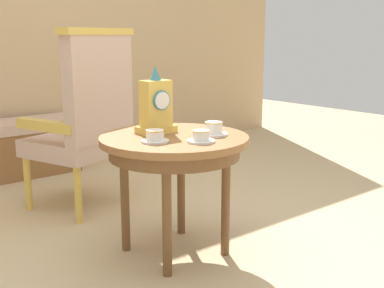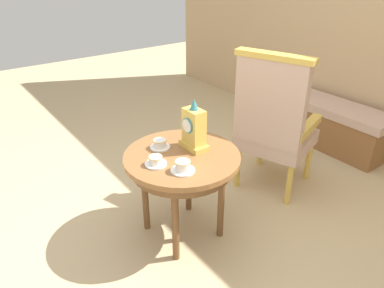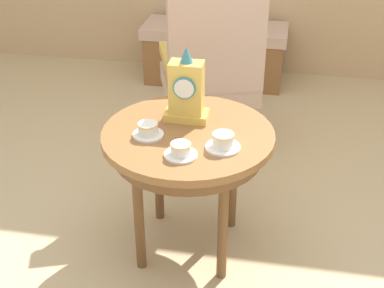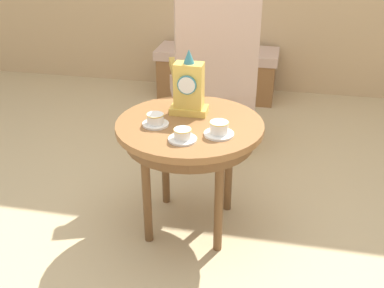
# 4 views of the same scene
# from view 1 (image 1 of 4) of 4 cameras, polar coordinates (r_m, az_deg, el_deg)

# --- Properties ---
(ground_plane) EXTENTS (10.00, 10.00, 0.00)m
(ground_plane) POSITION_cam_1_polar(r_m,az_deg,el_deg) (2.62, -2.02, -12.41)
(ground_plane) COLOR tan
(side_table) EXTENTS (0.74, 0.74, 0.61)m
(side_table) POSITION_cam_1_polar(r_m,az_deg,el_deg) (2.45, -2.04, -0.72)
(side_table) COLOR brown
(side_table) RESTS_ON ground
(teacup_left) EXTENTS (0.13, 0.13, 0.06)m
(teacup_left) POSITION_cam_1_polar(r_m,az_deg,el_deg) (2.29, -4.28, 0.86)
(teacup_left) COLOR white
(teacup_left) RESTS_ON side_table
(teacup_right) EXTENTS (0.13, 0.13, 0.06)m
(teacup_right) POSITION_cam_1_polar(r_m,az_deg,el_deg) (2.29, 1.06, 0.82)
(teacup_right) COLOR white
(teacup_right) RESTS_ON side_table
(teacup_center) EXTENTS (0.14, 0.14, 0.07)m
(teacup_center) POSITION_cam_1_polar(r_m,az_deg,el_deg) (2.45, 2.50, 1.72)
(teacup_center) COLOR white
(teacup_center) RESTS_ON side_table
(mantel_clock) EXTENTS (0.19, 0.11, 0.34)m
(mantel_clock) POSITION_cam_1_polar(r_m,az_deg,el_deg) (2.49, -4.16, 4.32)
(mantel_clock) COLOR gold
(mantel_clock) RESTS_ON side_table
(armchair) EXTENTS (0.68, 0.68, 1.14)m
(armchair) POSITION_cam_1_polar(r_m,az_deg,el_deg) (3.16, -12.03, 2.92)
(armchair) COLOR #CCA893
(armchair) RESTS_ON ground
(window_bench) EXTENTS (1.08, 0.40, 0.44)m
(window_bench) POSITION_cam_1_polar(r_m,az_deg,el_deg) (4.15, -20.24, -0.55)
(window_bench) COLOR #CCA893
(window_bench) RESTS_ON ground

